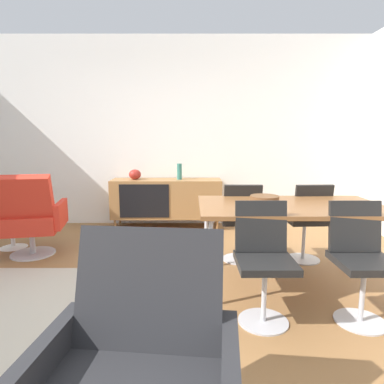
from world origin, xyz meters
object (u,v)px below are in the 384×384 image
(wooden_bowl_on_table, at_px, (265,199))
(dining_chair_front_right, at_px, (361,257))
(dining_table, at_px, (291,209))
(dining_chair_back_left, at_px, (241,219))
(vase_cobalt, at_px, (135,174))
(fruit_bowl, at_px, (10,202))
(dining_chair_back_right, at_px, (307,219))
(dining_chair_front_left, at_px, (263,257))
(side_table_round, at_px, (11,222))
(armchair_black_shell, at_px, (142,363))
(sideboard, at_px, (167,198))
(vase_sculptural_dark, at_px, (179,172))
(lounge_chair_red, at_px, (28,216))

(wooden_bowl_on_table, xyz_separation_m, dining_chair_front_right, (0.56, -0.66, -0.30))
(dining_table, xyz_separation_m, dining_chair_back_left, (-0.35, 0.56, -0.23))
(dining_chair_back_left, bearing_deg, vase_cobalt, 134.01)
(dining_chair_back_left, height_order, fruit_bowl, dining_chair_back_left)
(dining_chair_back_left, relative_size, dining_chair_back_right, 1.00)
(wooden_bowl_on_table, height_order, dining_chair_front_left, dining_chair_front_left)
(dining_chair_front_left, height_order, side_table_round, dining_chair_front_left)
(dining_table, bearing_deg, dining_chair_front_left, -122.09)
(dining_chair_back_right, bearing_deg, wooden_bowl_on_table, -140.93)
(dining_chair_back_left, bearing_deg, side_table_round, 170.14)
(armchair_black_shell, bearing_deg, sideboard, 92.96)
(dining_chair_back_left, relative_size, fruit_bowl, 4.28)
(vase_cobalt, relative_size, wooden_bowl_on_table, 0.67)
(vase_sculptural_dark, bearing_deg, lounge_chair_red, -142.76)
(dining_chair_front_left, xyz_separation_m, dining_chair_back_left, (0.00, 1.12, 0.00))
(dining_chair_front_right, bearing_deg, vase_cobalt, 129.17)
(vase_cobalt, distance_m, vase_sculptural_dark, 0.65)
(dining_chair_back_right, xyz_separation_m, dining_chair_front_right, (-0.00, -1.12, 0.00))
(dining_chair_front_left, distance_m, fruit_bowl, 3.13)
(vase_sculptural_dark, height_order, armchair_black_shell, vase_sculptural_dark)
(vase_sculptural_dark, xyz_separation_m, dining_chair_front_left, (0.70, -2.51, -0.37))
(wooden_bowl_on_table, xyz_separation_m, side_table_round, (-2.83, 0.92, -0.45))
(sideboard, height_order, lounge_chair_red, lounge_chair_red)
(sideboard, height_order, fruit_bowl, sideboard)
(dining_table, bearing_deg, sideboard, 122.44)
(dining_table, distance_m, dining_chair_back_left, 0.70)
(dining_chair_back_left, distance_m, dining_chair_front_right, 1.32)
(vase_sculptural_dark, bearing_deg, dining_chair_front_right, -60.94)
(sideboard, bearing_deg, armchair_black_shell, -87.04)
(wooden_bowl_on_table, relative_size, lounge_chair_red, 0.27)
(sideboard, xyz_separation_m, fruit_bowl, (-1.80, -0.92, 0.12))
(lounge_chair_red, bearing_deg, dining_chair_back_left, -3.93)
(dining_chair_back_right, distance_m, side_table_round, 3.43)
(wooden_bowl_on_table, distance_m, dining_chair_front_right, 0.92)
(armchair_black_shell, bearing_deg, dining_table, 57.94)
(lounge_chair_red, relative_size, side_table_round, 1.82)
(vase_sculptural_dark, relative_size, lounge_chair_red, 0.25)
(vase_cobalt, height_order, vase_sculptural_dark, vase_sculptural_dark)
(dining_chair_back_left, bearing_deg, fruit_bowl, 170.08)
(dining_chair_back_right, xyz_separation_m, side_table_round, (-3.39, 0.47, -0.15))
(vase_cobalt, height_order, armchair_black_shell, armchair_black_shell)
(dining_chair_front_left, bearing_deg, sideboard, 109.52)
(dining_table, height_order, lounge_chair_red, lounge_chair_red)
(dining_chair_back_right, bearing_deg, vase_sculptural_dark, 135.12)
(side_table_round, bearing_deg, fruit_bowl, 89.77)
(lounge_chair_red, bearing_deg, dining_chair_front_right, -22.92)
(fruit_bowl, bearing_deg, armchair_black_shell, -53.74)
(vase_cobalt, xyz_separation_m, wooden_bowl_on_table, (1.49, -1.85, -0.02))
(dining_chair_back_left, xyz_separation_m, side_table_round, (-2.69, 0.47, -0.15))
(lounge_chair_red, relative_size, fruit_bowl, 4.73)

